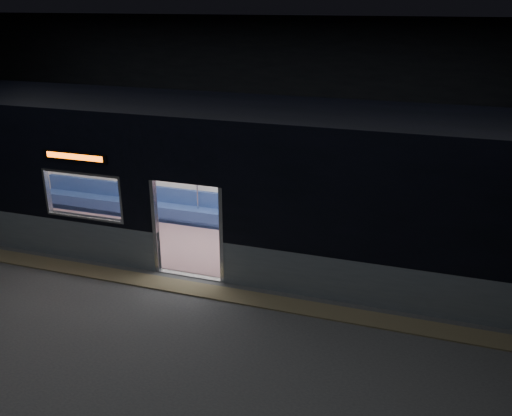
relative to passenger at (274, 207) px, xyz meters
The scene contains 7 objects.
station_floor 3.79m from the passenger, 106.85° to the right, with size 24.00×14.00×0.01m, color #47494C.
station_envelope 4.70m from the passenger, 106.85° to the right, with size 24.00×14.00×5.00m.
tactile_strip 3.27m from the passenger, 109.72° to the right, with size 22.80×0.50×0.03m, color #8C7F59.
metro_car 1.82m from the passenger, 136.96° to the right, with size 18.00×3.04×3.35m.
passenger is the anchor object (origin of this frame).
handbag 0.24m from the passenger, 100.03° to the right, with size 0.23×0.20×0.12m, color black.
transit_map 0.84m from the passenger, 38.06° to the left, with size 0.91×0.03×0.59m, color white.
Camera 1 is at (4.45, -8.06, 5.42)m, focal length 38.00 mm.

